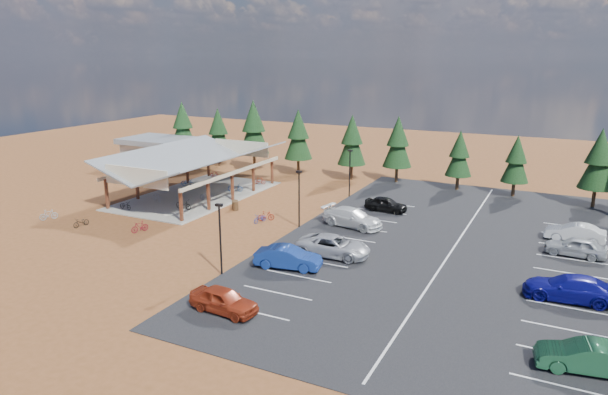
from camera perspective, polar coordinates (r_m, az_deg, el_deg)
The scene contains 41 objects.
ground at distance 49.18m, azimuth -6.79°, elevation -2.96°, with size 140.00×140.00×0.00m, color brown.
asphalt_lot at distance 45.23m, azimuth 15.58°, elevation -4.99°, with size 27.00×44.00×0.04m, color black.
concrete_pad at distance 60.26m, azimuth -11.14°, elevation 0.24°, with size 10.60×18.60×0.10m, color gray.
bike_pavilion at distance 59.44m, azimuth -11.32°, elevation 3.76°, with size 11.65×19.40×4.97m.
outbuilding at distance 76.88m, azimuth -14.58°, elevation 4.68°, with size 11.00×7.00×3.90m.
lamp_post_0 at distance 37.73m, azimuth -8.82°, elevation -3.82°, with size 0.50×0.25×5.14m.
lamp_post_1 at distance 47.59m, azimuth -0.52°, elevation 0.28°, with size 0.50×0.25×5.14m.
lamp_post_2 at distance 58.27m, azimuth 4.83°, elevation 2.93°, with size 0.50×0.25×5.14m.
trash_bin_0 at distance 54.39m, azimuth -7.28°, elevation -0.74°, with size 0.60×0.60×0.90m, color #432C18.
trash_bin_1 at distance 53.92m, azimuth -7.23°, elevation -0.88°, with size 0.60×0.60×0.90m, color #432C18.
pine_0 at distance 79.84m, azimuth -12.65°, elevation 7.48°, with size 3.67×3.67×8.56m.
pine_1 at distance 75.30m, azimuth -9.02°, elevation 6.94°, with size 3.41×3.41×7.93m.
pine_2 at distance 71.86m, azimuth -5.32°, elevation 7.34°, with size 3.97×3.97×9.26m.
pine_3 at distance 69.08m, azimuth -0.61°, elevation 6.62°, with size 3.57×3.57×8.32m.
pine_4 at distance 66.13m, azimuth 5.07°, elevation 6.02°, with size 3.43×3.43×8.00m.
pine_5 at distance 65.43m, azimuth 9.85°, elevation 5.76°, with size 3.43×3.43×8.00m.
pine_6 at distance 63.33m, azimuth 16.04°, elevation 4.45°, with size 2.93×2.93×6.83m.
pine_7 at distance 62.24m, azimuth 21.44°, elevation 3.76°, with size 2.88×2.88×6.71m.
pine_8 at distance 61.04m, azimuth 28.64°, elevation 3.54°, with size 3.44×3.44×8.01m.
bike_0 at distance 56.34m, azimuth -18.29°, elevation -0.79°, with size 0.53×1.51×0.79m, color black.
bike_1 at distance 58.34m, azimuth -15.25°, elevation 0.05°, with size 0.46×1.61×0.97m, color #9FA3A8.
bike_2 at distance 64.27m, azimuth -12.14°, elevation 1.57°, with size 0.63×1.80×0.94m, color #234C92.
bike_3 at distance 68.12m, azimuth -9.40°, elevation 2.42°, with size 0.41×1.47×0.88m, color maroon.
bike_4 at distance 54.81m, azimuth -12.57°, elevation -0.71°, with size 0.65×1.86×0.98m, color black.
bike_5 at distance 57.66m, azimuth -10.26°, elevation 0.15°, with size 0.43×1.53×0.92m, color gray.
bike_6 at distance 60.98m, azimuth -7.26°, elevation 1.06°, with size 0.60×1.71×0.90m, color navy.
bike_7 at distance 64.11m, azimuth -4.69°, elevation 1.80°, with size 0.42×1.47×0.89m, color #9E2111.
bike_8 at distance 52.38m, azimuth -22.41°, elevation -2.42°, with size 0.55×1.58×0.83m, color black.
bike_9 at distance 55.76m, azimuth -25.30°, elevation -1.64°, with size 0.46×1.64×0.99m, color #919498.
bike_11 at distance 49.08m, azimuth -16.90°, elevation -2.96°, with size 0.45×1.60×0.96m, color maroon.
bike_14 at distance 49.76m, azimuth -4.66°, elevation -2.20°, with size 0.54×1.55×0.81m, color #20319F.
bike_15 at distance 50.25m, azimuth -4.01°, elevation -1.94°, with size 0.44×1.56×0.94m, color maroon.
car_0 at distance 33.11m, azimuth -8.44°, elevation -10.63°, with size 1.76×4.37×1.49m, color #982F17.
car_1 at distance 39.08m, azimuth -1.68°, elevation -6.33°, with size 1.68×4.81×1.59m, color navy.
car_2 at distance 41.43m, azimuth 3.13°, elevation -5.10°, with size 2.60×5.65×1.57m, color #A6A7AE.
car_3 at distance 48.46m, azimuth 5.12°, elevation -2.12°, with size 2.29×5.62×1.63m, color silver.
car_4 at distance 53.62m, azimuth 8.63°, elevation -0.69°, with size 1.67×4.15×1.41m, color black.
car_5 at distance 30.46m, azimuth 27.55°, elevation -14.64°, with size 1.60×4.59×1.51m, color #1B4B2E.
car_7 at distance 38.02m, azimuth 26.22°, elevation -8.53°, with size 2.25×5.53×1.60m, color #0D0D7B.
car_8 at distance 46.22m, azimuth 26.68°, elevation -4.64°, with size 1.75×4.36×1.49m, color #A0A3A8.
car_9 at distance 49.71m, azimuth 26.62°, elevation -3.32°, with size 1.59×4.56×1.50m, color white.
Camera 1 is at (25.88, -39.07, 14.91)m, focal length 32.00 mm.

